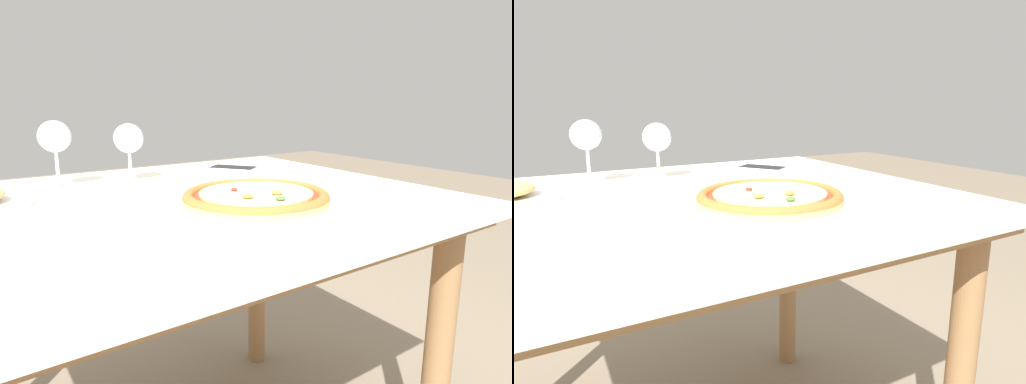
# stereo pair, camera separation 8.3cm
# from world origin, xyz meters

# --- Properties ---
(dining_table) EXTENTS (1.19, 0.91, 0.73)m
(dining_table) POSITION_xyz_m (0.00, 0.00, 0.63)
(dining_table) COLOR #997047
(dining_table) RESTS_ON ground_plane
(pizza_plate) EXTENTS (0.30, 0.30, 0.04)m
(pizza_plate) POSITION_xyz_m (0.14, -0.14, 0.75)
(pizza_plate) COLOR white
(pizza_plate) RESTS_ON dining_table
(wine_glass_far_left) EXTENTS (0.07, 0.07, 0.16)m
(wine_glass_far_left) POSITION_xyz_m (-0.14, 0.27, 0.84)
(wine_glass_far_left) COLOR silver
(wine_glass_far_left) RESTS_ON dining_table
(wine_glass_far_right) EXTENTS (0.08, 0.08, 0.15)m
(wine_glass_far_right) POSITION_xyz_m (0.03, 0.25, 0.83)
(wine_glass_far_right) COLOR silver
(wine_glass_far_right) RESTS_ON dining_table
(cell_phone) EXTENTS (0.14, 0.16, 0.01)m
(cell_phone) POSITION_xyz_m (0.33, 0.25, 0.73)
(cell_phone) COLOR white
(cell_phone) RESTS_ON dining_table
(napkin_folded) EXTENTS (0.16, 0.13, 0.01)m
(napkin_folded) POSITION_xyz_m (0.39, 0.01, 0.73)
(napkin_folded) COLOR silver
(napkin_folded) RESTS_ON dining_table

